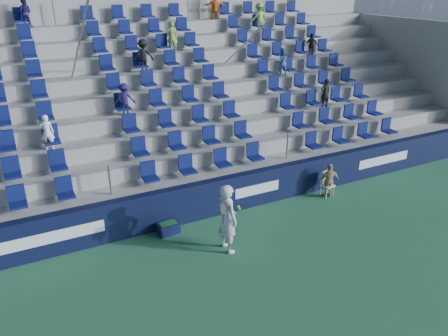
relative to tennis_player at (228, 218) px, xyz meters
name	(u,v)px	position (x,y,z in m)	size (l,w,h in m)	color
ground	(266,269)	(0.49, -1.23, -0.99)	(70.00, 70.00, 0.00)	#31734A
sponsor_wall	(213,198)	(0.49, 1.92, -0.39)	(24.00, 0.32, 1.20)	black
grandstand	(157,109)	(0.49, 7.01, 1.15)	(24.00, 8.17, 6.63)	#979792
tennis_player	(228,218)	(0.00, 0.00, 0.00)	(0.69, 0.75, 1.97)	silver
line_judge_chair	(326,182)	(4.51, 1.41, -0.49)	(0.46, 0.47, 0.87)	white
line_judge	(329,180)	(4.51, 1.27, -0.38)	(0.71, 0.30, 1.21)	tan
ball_bin	(168,228)	(-1.15, 1.52, -0.80)	(0.63, 0.43, 0.34)	#0F153A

